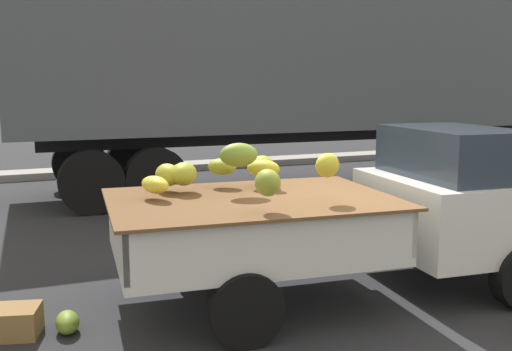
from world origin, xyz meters
name	(u,v)px	position (x,y,z in m)	size (l,w,h in m)	color
ground	(372,295)	(0.00, 0.00, 0.00)	(220.00, 220.00, 0.00)	#28282B
curb_strip	(159,167)	(0.00, 9.32, 0.08)	(80.00, 0.80, 0.16)	gray
pickup_truck	(419,206)	(0.59, 0.06, 0.88)	(4.88, 2.24, 1.70)	silver
semi_trailer	(311,65)	(2.47, 6.05, 2.54)	(12.07, 2.92, 3.95)	#4C5156
fallen_banana_bunch_near_tailgate	(67,322)	(-2.99, 0.27, 0.09)	(0.33, 0.20, 0.19)	olive
produce_crate	(8,322)	(-3.47, 0.40, 0.13)	(0.52, 0.36, 0.25)	olive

